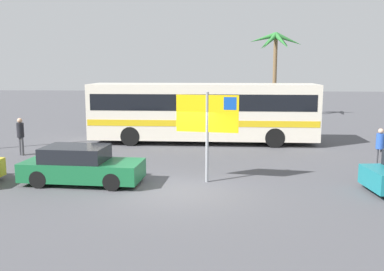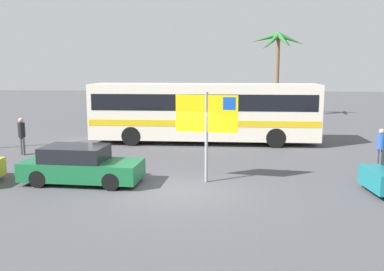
{
  "view_description": "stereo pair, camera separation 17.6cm",
  "coord_description": "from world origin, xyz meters",
  "px_view_note": "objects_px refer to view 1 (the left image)",
  "views": [
    {
      "loc": [
        1.44,
        -13.55,
        4.04
      ],
      "look_at": [
        0.29,
        3.43,
        1.3
      ],
      "focal_mm": 39.7,
      "sensor_mm": 36.0,
      "label": 1
    },
    {
      "loc": [
        1.62,
        -13.54,
        4.04
      ],
      "look_at": [
        0.29,
        3.43,
        1.3
      ],
      "focal_mm": 39.7,
      "sensor_mm": 36.0,
      "label": 2
    }
  ],
  "objects_px": {
    "car_green": "(81,166)",
    "bus_front_coach": "(203,110)",
    "pedestrian_crossing_lot": "(20,133)",
    "ferry_sign": "(209,117)",
    "pedestrian_near_sign": "(380,145)"
  },
  "relations": [
    {
      "from": "ferry_sign",
      "to": "pedestrian_near_sign",
      "type": "xyz_separation_m",
      "value": [
        6.87,
        2.68,
        -1.38
      ]
    },
    {
      "from": "car_green",
      "to": "pedestrian_crossing_lot",
      "type": "bearing_deg",
      "value": 137.08
    },
    {
      "from": "bus_front_coach",
      "to": "pedestrian_crossing_lot",
      "type": "distance_m",
      "value": 9.18
    },
    {
      "from": "car_green",
      "to": "pedestrian_crossing_lot",
      "type": "xyz_separation_m",
      "value": [
        -4.35,
        4.56,
        0.4
      ]
    },
    {
      "from": "bus_front_coach",
      "to": "car_green",
      "type": "height_order",
      "value": "bus_front_coach"
    },
    {
      "from": "car_green",
      "to": "bus_front_coach",
      "type": "bearing_deg",
      "value": 68.75
    },
    {
      "from": "bus_front_coach",
      "to": "ferry_sign",
      "type": "relative_size",
      "value": 3.75
    },
    {
      "from": "bus_front_coach",
      "to": "pedestrian_near_sign",
      "type": "bearing_deg",
      "value": -35.79
    },
    {
      "from": "pedestrian_near_sign",
      "to": "car_green",
      "type": "bearing_deg",
      "value": 118.49
    },
    {
      "from": "car_green",
      "to": "pedestrian_crossing_lot",
      "type": "distance_m",
      "value": 6.32
    },
    {
      "from": "ferry_sign",
      "to": "bus_front_coach",
      "type": "bearing_deg",
      "value": 102.32
    },
    {
      "from": "bus_front_coach",
      "to": "car_green",
      "type": "distance_m",
      "value": 9.42
    },
    {
      "from": "ferry_sign",
      "to": "car_green",
      "type": "height_order",
      "value": "ferry_sign"
    },
    {
      "from": "car_green",
      "to": "pedestrian_crossing_lot",
      "type": "height_order",
      "value": "pedestrian_crossing_lot"
    },
    {
      "from": "ferry_sign",
      "to": "pedestrian_near_sign",
      "type": "distance_m",
      "value": 7.5
    }
  ]
}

